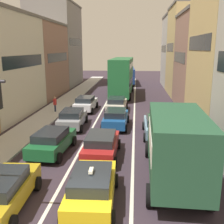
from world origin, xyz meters
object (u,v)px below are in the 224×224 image
at_px(sedan_left_lane_front, 3,191).
at_px(sedan_left_lane_third, 72,118).
at_px(hatchback_centre_lane_third, 116,118).
at_px(taxi_centre_lane_front, 92,187).
at_px(bus_mid_queue_primary, 122,75).
at_px(removalist_box_truck, 175,143).
at_px(wagon_left_lane_second, 52,141).
at_px(pedestrian_near_kerb, 55,104).
at_px(sedan_centre_lane_second, 101,145).
at_px(sedan_right_lane_behind_truck, 157,125).
at_px(coupe_centre_lane_fourth, 117,104).
at_px(sedan_left_lane_fourth, 86,103).
at_px(bus_far_queue_secondary, 127,74).

distance_m(sedan_left_lane_front, sedan_left_lane_third, 11.62).
bearing_deg(hatchback_centre_lane_third, sedan_left_lane_front, 164.27).
xyz_separation_m(taxi_centre_lane_front, bus_mid_queue_primary, (-0.12, 26.10, 2.03)).
bearing_deg(removalist_box_truck, sedan_left_lane_third, 40.82).
distance_m(wagon_left_lane_second, pedestrian_near_kerb, 10.97).
bearing_deg(sedan_centre_lane_second, removalist_box_truck, -123.07).
bearing_deg(sedan_right_lane_behind_truck, removalist_box_truck, -177.88).
height_order(sedan_centre_lane_second, coupe_centre_lane_fourth, same).
distance_m(taxi_centre_lane_front, wagon_left_lane_second, 6.34).
height_order(hatchback_centre_lane_third, sedan_left_lane_third, same).
bearing_deg(hatchback_centre_lane_third, bus_mid_queue_primary, 2.41).
xyz_separation_m(sedan_right_lane_behind_truck, pedestrian_near_kerb, (-9.70, 6.54, 0.15)).
bearing_deg(pedestrian_near_kerb, wagon_left_lane_second, -92.80).
relative_size(wagon_left_lane_second, sedan_right_lane_behind_truck, 1.02).
relative_size(sedan_left_lane_fourth, pedestrian_near_kerb, 2.62).
bearing_deg(wagon_left_lane_second, sedan_left_lane_fourth, 4.18).
relative_size(coupe_centre_lane_fourth, bus_far_queue_secondary, 0.41).
bearing_deg(sedan_left_lane_front, bus_far_queue_secondary, -7.94).
xyz_separation_m(wagon_left_lane_second, hatchback_centre_lane_third, (3.50, 5.98, 0.00)).
distance_m(removalist_box_truck, pedestrian_near_kerb, 16.87).
xyz_separation_m(sedan_left_lane_fourth, bus_far_queue_secondary, (3.51, 22.59, 0.96)).
distance_m(removalist_box_truck, taxi_centre_lane_front, 4.51).
bearing_deg(coupe_centre_lane_fourth, removalist_box_truck, -163.51).
bearing_deg(bus_mid_queue_primary, pedestrian_near_kerb, 150.18).
bearing_deg(pedestrian_near_kerb, sedan_left_lane_third, -77.83).
height_order(sedan_left_lane_third, bus_far_queue_secondary, bus_far_queue_secondary).
xyz_separation_m(removalist_box_truck, bus_far_queue_secondary, (-3.55, 37.31, -0.21)).
bearing_deg(coupe_centre_lane_fourth, hatchback_centre_lane_third, -174.99).
height_order(removalist_box_truck, sedan_left_lane_third, removalist_box_truck).
bearing_deg(sedan_centre_lane_second, hatchback_centre_lane_third, -2.76).
bearing_deg(sedan_left_lane_front, pedestrian_near_kerb, 6.80).
distance_m(hatchback_centre_lane_third, coupe_centre_lane_fourth, 5.54).
bearing_deg(pedestrian_near_kerb, removalist_box_truck, -72.20).
xyz_separation_m(coupe_centre_lane_fourth, bus_far_queue_secondary, (0.26, 22.80, 0.96)).
height_order(wagon_left_lane_second, bus_far_queue_secondary, bus_far_queue_secondary).
distance_m(removalist_box_truck, coupe_centre_lane_fourth, 15.05).
height_order(sedan_left_lane_third, sedan_left_lane_fourth, same).
bearing_deg(removalist_box_truck, bus_far_queue_secondary, 6.99).
xyz_separation_m(removalist_box_truck, coupe_centre_lane_fourth, (-3.81, 14.51, -1.18)).
bearing_deg(sedan_left_lane_fourth, sedan_right_lane_behind_truck, -137.30).
bearing_deg(wagon_left_lane_second, taxi_centre_lane_front, -144.15).
distance_m(hatchback_centre_lane_third, bus_far_queue_secondary, 28.34).
distance_m(sedan_left_lane_front, sedan_centre_lane_second, 6.50).
bearing_deg(wagon_left_lane_second, sedan_centre_lane_second, -93.32).
bearing_deg(hatchback_centre_lane_third, taxi_centre_lane_front, -179.39).
xyz_separation_m(sedan_right_lane_behind_truck, bus_far_queue_secondary, (-3.27, 30.29, 0.96)).
distance_m(hatchback_centre_lane_third, pedestrian_near_kerb, 7.94).
distance_m(taxi_centre_lane_front, sedan_left_lane_fourth, 17.43).
bearing_deg(bus_far_queue_secondary, sedan_left_lane_fourth, 168.36).
distance_m(bus_mid_queue_primary, bus_far_queue_secondary, 13.63).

